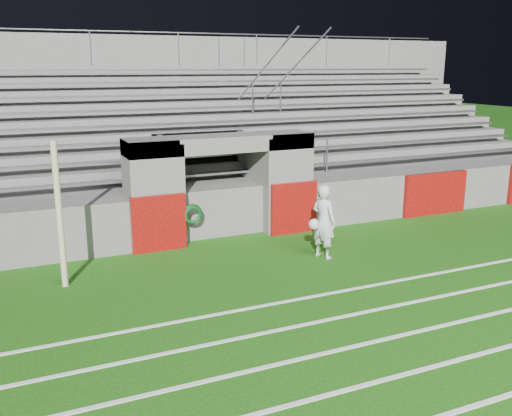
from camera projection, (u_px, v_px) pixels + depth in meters
name	position (u px, v px, depth m)	size (l,w,h in m)	color
ground	(283.00, 280.00, 11.71)	(90.00, 90.00, 0.00)	#18500D
field_post	(59.00, 215.00, 11.06)	(0.12, 0.12, 2.93)	#C0B88F
field_markings	(460.00, 410.00, 7.29)	(28.00, 8.09, 0.01)	white
stadium_structure	(172.00, 155.00, 18.39)	(26.00, 8.48, 5.42)	#5B5956
goalkeeper_with_ball	(323.00, 221.00, 12.91)	(0.77, 0.73, 1.70)	silver
hose_coil	(192.00, 214.00, 13.71)	(0.51, 0.14, 0.51)	#0D3E0C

